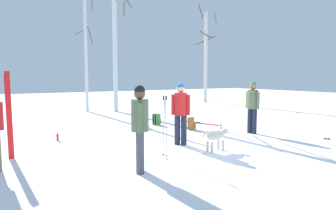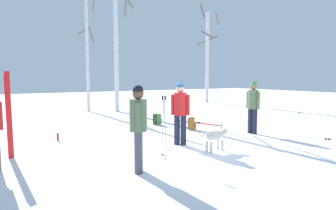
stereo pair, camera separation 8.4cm
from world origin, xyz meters
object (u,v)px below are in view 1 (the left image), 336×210
object	(u,v)px
birch_tree_4	(115,34)
ski_poles_0	(165,125)
ski_pair_lying_1	(326,139)
person_2	(181,109)
backpack_0	(157,119)
person_1	(253,104)
backpack_1	(192,124)
water_bottle_1	(58,137)
dog	(217,136)
birch_tree_3	(86,49)
birch_tree_5	(206,55)
ski_pair_lying_0	(198,123)
water_bottle_0	(221,127)
person_0	(140,123)
ski_pair_planted_0	(9,116)

from	to	relation	value
birch_tree_4	ski_poles_0	bearing A→B (deg)	-105.37
ski_pair_lying_1	ski_poles_0	world-z (taller)	ski_poles_0
person_2	backpack_0	world-z (taller)	person_2
person_1	backpack_1	world-z (taller)	person_1
ski_pair_lying_1	backpack_1	distance (m)	4.25
ski_poles_0	water_bottle_1	xyz separation A→B (m)	(-1.71, 3.27, -0.67)
dog	person_1	bearing A→B (deg)	24.89
dog	backpack_1	distance (m)	3.05
birch_tree_3	birch_tree_5	world-z (taller)	birch_tree_5
ski_poles_0	backpack_0	world-z (taller)	ski_poles_0
backpack_1	birch_tree_5	size ratio (longest dim) A/B	0.06
backpack_0	ski_pair_lying_0	bearing A→B (deg)	-18.10
birch_tree_5	birch_tree_4	bearing A→B (deg)	-165.44
water_bottle_1	ski_pair_lying_1	bearing A→B (deg)	-30.24
water_bottle_0	birch_tree_3	distance (m)	9.00
person_0	birch_tree_5	world-z (taller)	birch_tree_5
ski_pair_lying_1	ski_pair_planted_0	bearing A→B (deg)	162.49
dog	birch_tree_5	size ratio (longest dim) A/B	0.13
person_0	water_bottle_1	distance (m)	4.04
person_1	ski_poles_0	world-z (taller)	person_1
person_0	water_bottle_1	size ratio (longest dim) A/B	7.61
ski_pair_lying_0	person_1	bearing A→B (deg)	-85.51
person_1	birch_tree_5	size ratio (longest dim) A/B	0.24
person_0	birch_tree_4	size ratio (longest dim) A/B	0.22
ski_poles_0	backpack_0	distance (m)	4.82
person_2	backpack_0	distance (m)	3.56
person_1	dog	distance (m)	2.90
ski_pair_lying_1	ski_pair_lying_0	bearing A→B (deg)	107.11
person_2	water_bottle_0	world-z (taller)	person_2
ski_pair_planted_0	ski_pair_lying_1	xyz separation A→B (m)	(8.22, -2.59, -0.99)
ski_pair_planted_0	backpack_0	size ratio (longest dim) A/B	4.55
ski_pair_lying_1	birch_tree_5	bearing A→B (deg)	67.11
person_2	birch_tree_5	world-z (taller)	birch_tree_5
ski_pair_planted_0	birch_tree_4	world-z (taller)	birch_tree_4
dog	ski_pair_lying_1	distance (m)	3.82
ski_pair_lying_1	water_bottle_0	distance (m)	3.29
water_bottle_0	birch_tree_4	xyz separation A→B (m)	(-1.00, 7.25, 4.00)
person_0	birch_tree_5	size ratio (longest dim) A/B	0.24
person_1	water_bottle_0	bearing A→B (deg)	115.13
person_2	birch_tree_5	bearing A→B (deg)	48.37
water_bottle_0	birch_tree_5	world-z (taller)	birch_tree_5
backpack_0	person_0	bearing A→B (deg)	-122.69
person_0	backpack_1	xyz separation A→B (m)	(3.64, 3.26, -0.77)
backpack_1	birch_tree_3	world-z (taller)	birch_tree_3
ski_pair_lying_0	water_bottle_0	bearing A→B (deg)	-99.09
person_1	water_bottle_0	world-z (taller)	person_1
backpack_1	birch_tree_3	bearing A→B (deg)	101.28
person_1	birch_tree_3	world-z (taller)	birch_tree_3
ski_pair_lying_0	ski_pair_lying_1	world-z (taller)	same
person_2	ski_poles_0	bearing A→B (deg)	-138.50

